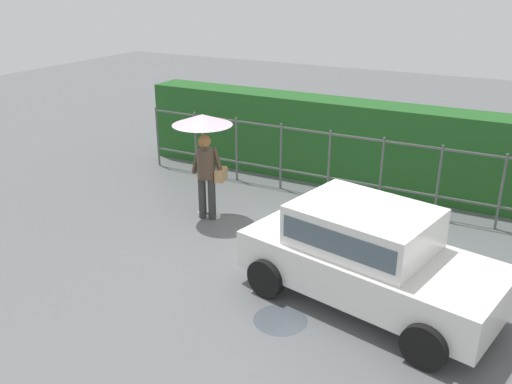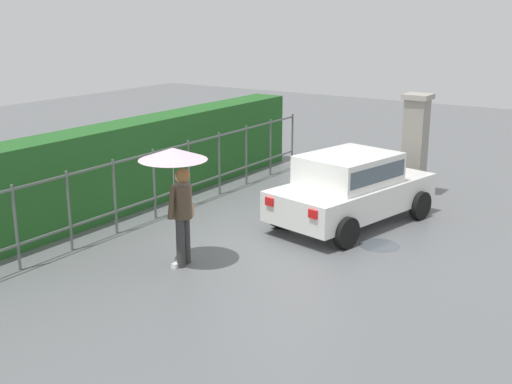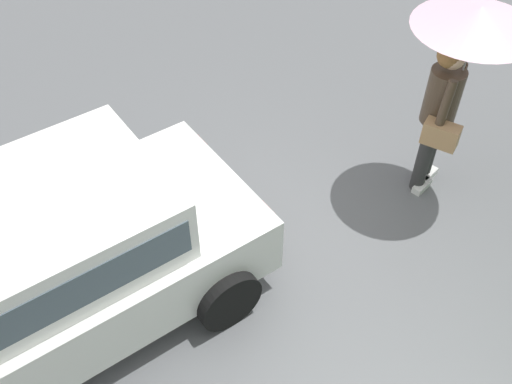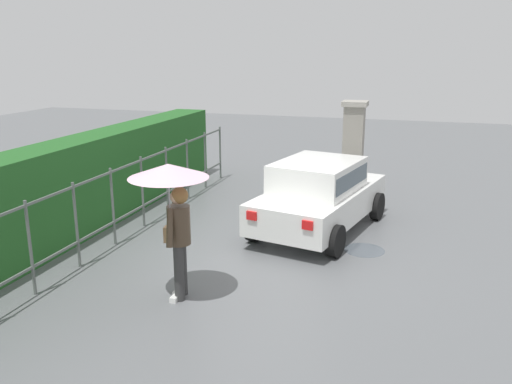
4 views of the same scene
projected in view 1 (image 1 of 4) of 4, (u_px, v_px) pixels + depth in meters
name	position (u px, v px, depth m)	size (l,w,h in m)	color
ground_plane	(295.00, 256.00, 9.47)	(40.00, 40.00, 0.00)	slate
car	(367.00, 252.00, 7.89)	(3.97, 2.47, 1.48)	white
pedestrian	(204.00, 139.00, 10.41)	(1.15, 1.15, 2.08)	#333333
fence_section	(355.00, 165.00, 11.43)	(10.28, 0.05, 1.50)	#59605B
hedge_row	(371.00, 146.00, 12.27)	(11.23, 0.90, 1.90)	#235B23
puddle_near	(280.00, 320.00, 7.72)	(0.76, 0.76, 0.00)	#4C545B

